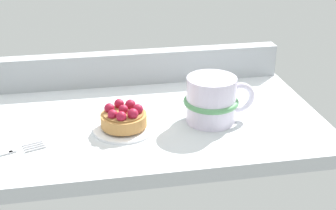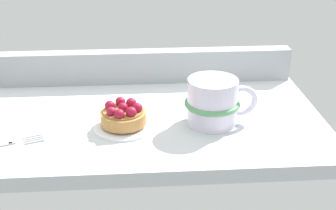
{
  "view_description": "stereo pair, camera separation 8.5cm",
  "coord_description": "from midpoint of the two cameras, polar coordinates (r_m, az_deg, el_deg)",
  "views": [
    {
      "loc": [
        -9.19,
        -79.82,
        39.52
      ],
      "look_at": [
        4.78,
        -4.04,
        4.07
      ],
      "focal_mm": 50.37,
      "sensor_mm": 36.0,
      "label": 1
    },
    {
      "loc": [
        -0.79,
        -80.89,
        39.52
      ],
      "look_at": [
        4.78,
        -4.04,
        4.07
      ],
      "focal_mm": 50.37,
      "sensor_mm": 36.0,
      "label": 2
    }
  ],
  "objects": [
    {
      "name": "window_rail_back",
      "position": [
        1.05,
        -7.11,
        4.46
      ],
      "size": [
        67.32,
        3.53,
        7.17
      ],
      "primitive_type": "cube",
      "color": "#9EA3A8",
      "rests_on": "ground_plane"
    },
    {
      "name": "coffee_mug",
      "position": [
        0.86,
        2.6,
        0.57
      ],
      "size": [
        13.49,
        10.21,
        8.65
      ],
      "color": "silver",
      "rests_on": "ground_plane"
    },
    {
      "name": "raspberry_tart",
      "position": [
        0.85,
        -8.24,
        -1.51
      ],
      "size": [
        8.23,
        8.23,
        4.02
      ],
      "color": "#B77F42",
      "rests_on": "dessert_plate"
    },
    {
      "name": "dessert_plate",
      "position": [
        0.85,
        -8.17,
        -2.79
      ],
      "size": [
        11.22,
        11.22,
        0.88
      ],
      "color": "white",
      "rests_on": "ground_plane"
    },
    {
      "name": "ground_plane",
      "position": [
        0.9,
        -6.15,
        -2.35
      ],
      "size": [
        68.69,
        39.48,
        2.64
      ],
      "primitive_type": "cube",
      "color": "silver"
    }
  ]
}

